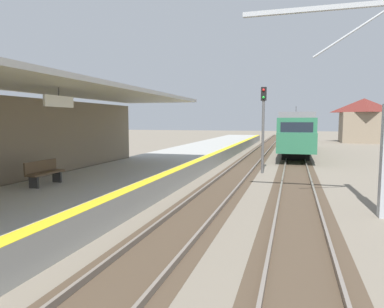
% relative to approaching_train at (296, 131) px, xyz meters
% --- Properties ---
extents(station_platform, '(5.00, 80.00, 0.91)m').
position_rel_approaching_train_xyz_m(station_platform, '(-7.80, -19.75, -1.73)').
color(station_platform, '#A8A8A3').
rests_on(station_platform, ground).
extents(track_pair_nearest_platform, '(2.34, 120.00, 0.16)m').
position_rel_approaching_train_xyz_m(track_pair_nearest_platform, '(-3.40, -15.75, -2.13)').
color(track_pair_nearest_platform, '#4C3D2D').
rests_on(track_pair_nearest_platform, ground).
extents(track_pair_middle, '(2.34, 120.00, 0.16)m').
position_rel_approaching_train_xyz_m(track_pair_middle, '(-0.00, -15.75, -2.13)').
color(track_pair_middle, '#4C3D2D').
rests_on(track_pair_middle, ground).
extents(approaching_train, '(2.93, 19.60, 4.76)m').
position_rel_approaching_train_xyz_m(approaching_train, '(0.00, 0.00, 0.00)').
color(approaching_train, '#286647').
rests_on(approaching_train, ground).
extents(rail_signal_post, '(0.32, 0.34, 5.20)m').
position_rel_approaching_train_xyz_m(rail_signal_post, '(-2.00, -14.16, 1.02)').
color(rail_signal_post, '#4C4C4C').
rests_on(rail_signal_post, ground).
extents(catenary_pylon_far_side, '(5.00, 0.40, 7.50)m').
position_rel_approaching_train_xyz_m(catenary_pylon_far_side, '(2.44, -22.83, 1.43)').
color(catenary_pylon_far_side, '#9EA3A8').
rests_on(catenary_pylon_far_side, ground).
extents(platform_bench, '(0.45, 1.60, 0.88)m').
position_rel_approaching_train_xyz_m(platform_bench, '(-8.78, -25.14, -0.80)').
color(platform_bench, brown).
rests_on(platform_bench, station_platform).
extents(distant_trackside_house, '(6.60, 5.28, 6.40)m').
position_rel_approaching_train_xyz_m(distant_trackside_house, '(9.47, 19.70, 1.16)').
color(distant_trackside_house, '#7F705B').
rests_on(distant_trackside_house, ground).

